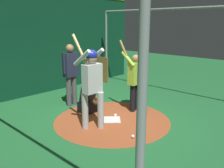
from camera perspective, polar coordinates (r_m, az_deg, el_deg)
name	(u,v)px	position (r m, az deg, el deg)	size (l,w,h in m)	color
ground_plane	(112,120)	(6.29, 0.00, -8.43)	(25.07, 25.07, 0.00)	#216633
dirt_circle	(112,120)	(6.29, 0.00, -8.40)	(2.93, 2.93, 0.01)	#9E4C28
home_plate	(112,120)	(6.28, 0.00, -8.32)	(0.42, 0.42, 0.01)	white
batter	(92,81)	(5.49, -4.74, 0.61)	(0.68, 0.49, 2.18)	#B3B3B7
catcher	(88,100)	(6.71, -5.54, -3.65)	(0.58, 0.40, 0.95)	black
umpire	(71,71)	(7.22, -9.64, 2.92)	(0.23, 0.49, 1.82)	#4C4C51
visitor	(135,79)	(6.72, 5.37, 1.21)	(0.54, 0.50, 1.96)	black
back_wall	(34,41)	(8.69, -17.73, 9.59)	(0.23, 9.07, 3.62)	#0C3D26
cage_frame	(112,39)	(5.82, 0.00, 10.48)	(5.94, 5.63, 2.87)	gray
bat_rack	(99,70)	(10.29, -3.04, 3.36)	(1.06, 0.18, 1.05)	olive
baseball_0	(133,136)	(5.37, 4.89, -12.10)	(0.07, 0.07, 0.07)	white
baseball_1	(115,115)	(6.49, 0.80, -7.26)	(0.07, 0.07, 0.07)	white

